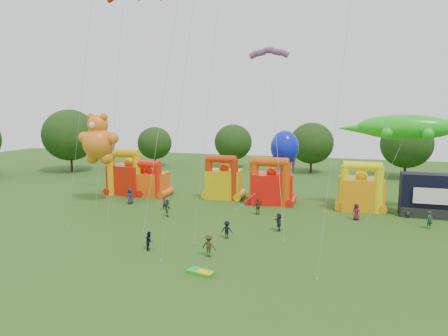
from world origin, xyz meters
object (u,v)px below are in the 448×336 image
(octopus_kite, at_px, (268,176))
(spectator_4, at_px, (258,207))
(teddy_bear_kite, at_px, (98,146))
(bouncy_castle_0, at_px, (129,177))
(bouncy_castle_2, at_px, (224,181))
(spectator_0, at_px, (130,196))
(stage_trailer, at_px, (436,196))
(gecko_kite, at_px, (393,158))

(octopus_kite, relative_size, spectator_4, 5.06)
(teddy_bear_kite, bearing_deg, bouncy_castle_0, 83.47)
(bouncy_castle_2, xyz_separation_m, spectator_0, (-10.54, -6.78, -1.32))
(bouncy_castle_0, relative_size, bouncy_castle_2, 1.10)
(stage_trailer, relative_size, octopus_kite, 0.79)
(spectator_0, bearing_deg, teddy_bear_kite, -170.81)
(gecko_kite, bearing_deg, bouncy_castle_0, 178.22)
(octopus_kite, xyz_separation_m, spectator_4, (-0.07, -5.78, -2.59))
(teddy_bear_kite, height_order, spectator_4, teddy_bear_kite)
(bouncy_castle_0, relative_size, spectator_4, 3.53)
(bouncy_castle_2, bearing_deg, spectator_4, -48.72)
(bouncy_castle_2, distance_m, octopus_kite, 6.63)
(spectator_0, bearing_deg, stage_trailer, 8.50)
(teddy_bear_kite, height_order, octopus_kite, teddy_bear_kite)
(bouncy_castle_2, xyz_separation_m, spectator_4, (6.29, -7.17, -1.36))
(bouncy_castle_0, xyz_separation_m, octopus_kite, (20.19, -0.01, 1.01))
(bouncy_castle_2, distance_m, gecko_kite, 21.54)
(stage_trailer, distance_m, spectator_0, 36.57)
(stage_trailer, xyz_separation_m, spectator_0, (-36.26, -4.56, -1.37))
(bouncy_castle_0, distance_m, teddy_bear_kite, 7.77)
(bouncy_castle_0, height_order, spectator_4, bouncy_castle_0)
(gecko_kite, height_order, octopus_kite, gecko_kite)
(octopus_kite, distance_m, spectator_0, 17.93)
(bouncy_castle_0, height_order, stage_trailer, bouncy_castle_0)
(spectator_0, distance_m, spectator_4, 16.84)
(spectator_0, bearing_deg, bouncy_castle_2, 34.10)
(bouncy_castle_2, height_order, stage_trailer, bouncy_castle_2)
(spectator_4, bearing_deg, bouncy_castle_0, -52.03)
(spectator_4, bearing_deg, stage_trailer, 158.30)
(spectator_0, height_order, spectator_4, spectator_0)
(spectator_4, bearing_deg, bouncy_castle_2, -84.70)
(bouncy_castle_0, distance_m, gecko_kite, 35.05)
(teddy_bear_kite, xyz_separation_m, spectator_0, (3.96, 0.55, -6.49))
(bouncy_castle_2, distance_m, teddy_bear_kite, 17.05)
(gecko_kite, distance_m, octopus_kite, 14.95)
(teddy_bear_kite, relative_size, gecko_kite, 0.83)
(teddy_bear_kite, bearing_deg, stage_trailer, 7.23)
(bouncy_castle_0, bearing_deg, stage_trailer, -1.22)
(teddy_bear_kite, height_order, gecko_kite, teddy_bear_kite)
(bouncy_castle_0, relative_size, stage_trailer, 0.88)
(bouncy_castle_0, bearing_deg, octopus_kite, -0.02)
(teddy_bear_kite, xyz_separation_m, gecko_kite, (35.48, 4.87, -0.97))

